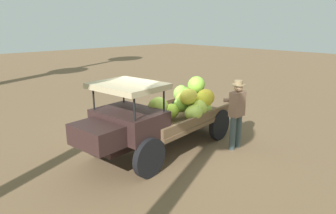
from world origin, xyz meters
TOP-DOWN VIEW (x-y plane):
  - ground_plane at (0.00, 0.00)m, footprint 60.00×60.00m
  - truck at (0.23, 0.25)m, footprint 4.58×2.14m
  - farmer at (-1.16, 1.47)m, footprint 0.53×0.46m
  - wooden_crate at (-1.97, -0.55)m, footprint 0.62×0.64m

SIDE VIEW (x-z plane):
  - ground_plane at x=0.00m, z-range 0.00..0.00m
  - wooden_crate at x=-1.97m, z-range 0.00..0.49m
  - truck at x=0.23m, z-range 0.01..1.88m
  - farmer at x=-1.16m, z-range 0.12..1.90m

